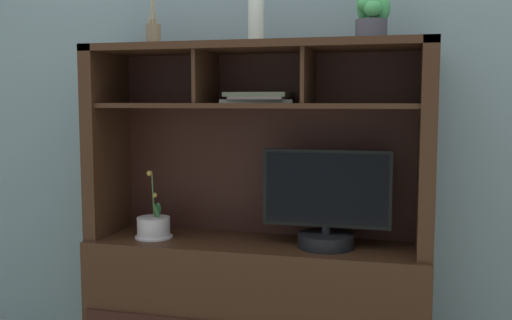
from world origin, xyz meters
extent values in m
cube|color=gray|center=(0.00, 0.24, 1.40)|extent=(6.00, 0.02, 2.80)
cube|color=#3C2114|center=(0.00, 0.00, 0.29)|extent=(1.44, 0.41, 0.57)
cube|color=#3C2114|center=(-0.69, 0.00, 0.99)|extent=(0.06, 0.36, 0.83)
cube|color=#3C2114|center=(0.69, 0.00, 0.99)|extent=(0.06, 0.36, 0.83)
cube|color=#331712|center=(0.00, 0.17, 0.97)|extent=(1.38, 0.02, 0.80)
cube|color=#3C2114|center=(0.00, 0.00, 1.39)|extent=(1.44, 0.36, 0.03)
cube|color=#3C2114|center=(0.00, 0.00, 1.15)|extent=(1.32, 0.33, 0.02)
cube|color=#3C2114|center=(-0.22, 0.00, 1.27)|extent=(0.02, 0.31, 0.21)
cube|color=#3C2114|center=(0.22, 0.00, 1.27)|extent=(0.02, 0.31, 0.21)
cylinder|color=black|center=(0.30, -0.03, 0.60)|extent=(0.23, 0.23, 0.06)
cylinder|color=black|center=(0.30, -0.03, 0.64)|extent=(0.04, 0.04, 0.03)
cube|color=black|center=(0.30, -0.03, 0.82)|extent=(0.52, 0.03, 0.32)
cube|color=black|center=(0.30, -0.04, 0.82)|extent=(0.49, 0.00, 0.29)
cylinder|color=silver|center=(-0.45, -0.05, 0.62)|extent=(0.14, 0.14, 0.09)
cylinder|color=silver|center=(-0.45, -0.05, 0.57)|extent=(0.17, 0.17, 0.01)
cylinder|color=#4C6B38|center=(-0.45, -0.05, 0.76)|extent=(0.01, 0.03, 0.19)
sphere|color=gold|center=(-0.45, -0.04, 0.76)|extent=(0.02, 0.02, 0.02)
sphere|color=gold|center=(-0.47, -0.05, 0.85)|extent=(0.03, 0.03, 0.03)
ellipsoid|color=#336B39|center=(-0.43, -0.06, 0.69)|extent=(0.04, 0.04, 0.08)
ellipsoid|color=#336B39|center=(-0.43, -0.04, 0.69)|extent=(0.05, 0.06, 0.08)
cube|color=gray|center=(0.01, 0.01, 1.17)|extent=(0.32, 0.22, 0.01)
cube|color=gray|center=(0.02, 0.02, 1.18)|extent=(0.23, 0.25, 0.01)
cube|color=gray|center=(0.01, 0.02, 1.19)|extent=(0.26, 0.19, 0.02)
cylinder|color=#8B7253|center=(-0.47, 0.02, 1.45)|extent=(0.06, 0.06, 0.10)
cylinder|color=#8B7253|center=(-0.47, 0.02, 1.51)|extent=(0.03, 0.03, 0.02)
cylinder|color=tan|center=(-0.46, 0.02, 1.60)|extent=(0.00, 0.04, 0.20)
cylinder|color=tan|center=(-0.46, 0.03, 1.60)|extent=(0.02, 0.02, 0.20)
cylinder|color=tan|center=(-0.47, 0.03, 1.60)|extent=(0.05, 0.01, 0.20)
cylinder|color=tan|center=(-0.47, 0.03, 1.60)|extent=(0.02, 0.04, 0.20)
cylinder|color=tan|center=(-0.47, 0.02, 1.60)|extent=(0.02, 0.05, 0.20)
cylinder|color=tan|center=(-0.47, 0.02, 1.60)|extent=(0.02, 0.01, 0.20)
cylinder|color=tan|center=(-0.46, 0.02, 1.60)|extent=(0.03, 0.02, 0.20)
cylinder|color=#4C4753|center=(0.47, -0.02, 1.44)|extent=(0.12, 0.12, 0.08)
cylinder|color=#4C4753|center=(0.47, -0.02, 1.41)|extent=(0.14, 0.14, 0.01)
ellipsoid|color=#44A057|center=(0.50, -0.01, 1.53)|extent=(0.07, 0.06, 0.11)
ellipsoid|color=#44A057|center=(0.47, 0.01, 1.51)|extent=(0.08, 0.07, 0.13)
ellipsoid|color=#44A057|center=(0.44, 0.01, 1.55)|extent=(0.06, 0.06, 0.13)
ellipsoid|color=#44A057|center=(0.45, -0.03, 1.54)|extent=(0.07, 0.07, 0.06)
ellipsoid|color=#44A057|center=(0.47, -0.06, 1.52)|extent=(0.07, 0.07, 0.06)
cylinder|color=silver|center=(0.00, 0.00, 1.50)|extent=(0.07, 0.07, 0.18)
camera|label=1|loc=(0.60, -2.35, 1.17)|focal=40.78mm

